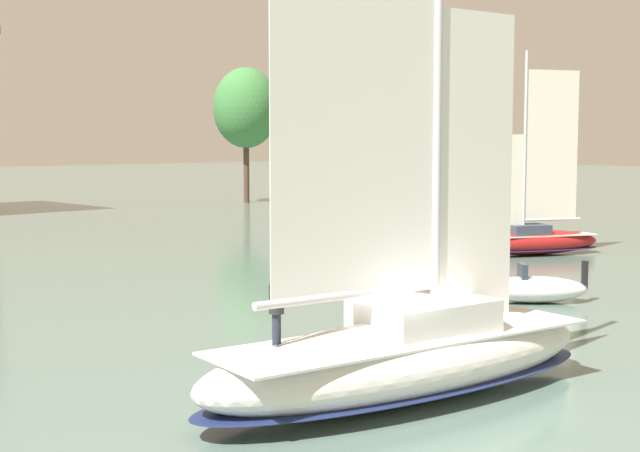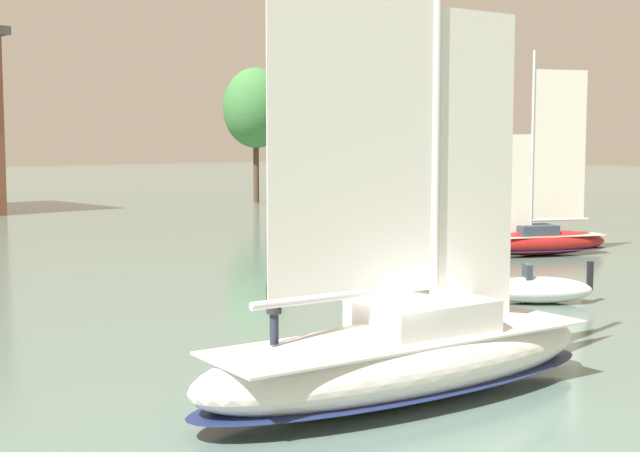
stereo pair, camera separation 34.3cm
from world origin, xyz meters
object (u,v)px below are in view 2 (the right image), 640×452
(sailboat_moored_mid_channel, at_px, (540,239))
(channel_buoy, at_px, (392,275))
(sailboat_main, at_px, (405,349))
(motor_tender, at_px, (538,289))
(tree_shore_center, at_px, (256,108))
(sailboat_moored_near_marina, at_px, (316,211))

(sailboat_moored_mid_channel, height_order, channel_buoy, sailboat_moored_mid_channel)
(sailboat_main, bearing_deg, motor_tender, 20.50)
(sailboat_main, height_order, sailboat_moored_mid_channel, sailboat_main)
(tree_shore_center, bearing_deg, sailboat_moored_near_marina, -114.65)
(tree_shore_center, relative_size, motor_tender, 3.24)
(channel_buoy, bearing_deg, sailboat_moored_near_marina, 51.72)
(sailboat_moored_mid_channel, xyz_separation_m, motor_tender, (-12.75, -8.16, -0.39))
(tree_shore_center, relative_size, channel_buoy, 5.91)
(tree_shore_center, height_order, sailboat_moored_mid_channel, tree_shore_center)
(tree_shore_center, distance_m, motor_tender, 59.84)
(tree_shore_center, bearing_deg, motor_tender, -118.45)
(tree_shore_center, relative_size, sailboat_main, 0.86)
(sailboat_main, bearing_deg, channel_buoy, 43.47)
(motor_tender, bearing_deg, channel_buoy, 125.96)
(sailboat_moored_mid_channel, relative_size, motor_tender, 2.63)
(sailboat_moored_near_marina, relative_size, motor_tender, 1.96)
(sailboat_main, bearing_deg, tree_shore_center, 53.83)
(sailboat_moored_mid_channel, bearing_deg, channel_buoy, -167.53)
(sailboat_main, height_order, channel_buoy, sailboat_main)
(sailboat_moored_near_marina, height_order, motor_tender, sailboat_moored_near_marina)
(sailboat_moored_near_marina, relative_size, channel_buoy, 3.58)
(tree_shore_center, height_order, sailboat_main, sailboat_main)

